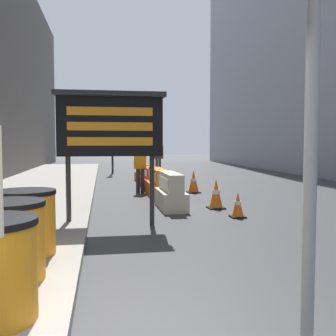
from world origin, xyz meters
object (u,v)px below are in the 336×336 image
message_board (110,126)px  jersey_barrier_orange_near (158,184)px  jersey_barrier_red_striped (149,179)px  traffic_cone_far (194,182)px  pedestrian_passerby (158,155)px  barrel_drum_middle (7,241)px  traffic_light_near_curb (112,121)px  traffic_cone_mid (238,205)px  jersey_barrier_cream (171,193)px  jersey_barrier_orange_far (143,174)px  traffic_cone_near (216,194)px  barrel_drum_back (25,222)px  pedestrian_worker (140,163)px

message_board → jersey_barrier_orange_near: size_ratio=1.30×
jersey_barrier_red_striped → traffic_cone_far: size_ratio=2.68×
pedestrian_passerby → traffic_cone_far: bearing=-104.5°
barrel_drum_middle → jersey_barrier_orange_near: 8.41m
traffic_light_near_curb → jersey_barrier_orange_near: bearing=-83.3°
traffic_cone_mid → jersey_barrier_cream: bearing=130.7°
message_board → barrel_drum_middle: bearing=-110.0°
jersey_barrier_cream → traffic_cone_far: jersey_barrier_cream is taller
message_board → traffic_cone_mid: size_ratio=4.62×
jersey_barrier_orange_far → traffic_cone_near: jersey_barrier_orange_far is taller
barrel_drum_middle → traffic_light_near_curb: (1.65, 18.09, 2.41)m
traffic_light_near_curb → barrel_drum_back: bearing=-95.5°
message_board → barrel_drum_back: bearing=-117.8°
traffic_cone_mid → barrel_drum_back: bearing=-145.1°
jersey_barrier_orange_far → traffic_cone_far: 4.48m
traffic_cone_far → barrel_drum_middle: bearing=-116.0°
jersey_barrier_cream → jersey_barrier_red_striped: bearing=90.0°
jersey_barrier_orange_near → traffic_cone_far: (1.35, 0.73, -0.01)m
traffic_light_near_curb → jersey_barrier_orange_far: bearing=-76.9°
jersey_barrier_orange_near → pedestrian_worker: pedestrian_worker is taller
traffic_light_near_curb → pedestrian_passerby: bearing=-32.2°
jersey_barrier_orange_near → traffic_cone_mid: size_ratio=3.56×
barrel_drum_middle → message_board: message_board is taller
jersey_barrier_orange_near → jersey_barrier_orange_far: (0.00, 5.00, -0.04)m
traffic_cone_near → traffic_cone_mid: (0.13, -1.32, -0.09)m
jersey_barrier_orange_near → pedestrian_passerby: 8.77m
barrel_drum_middle → jersey_barrier_orange_far: barrel_drum_middle is taller
jersey_barrier_cream → jersey_barrier_red_striped: 4.91m
traffic_cone_mid → traffic_light_near_curb: bearing=100.1°
jersey_barrier_red_striped → traffic_cone_near: (1.18, -5.12, 0.02)m
barrel_drum_middle → jersey_barrier_red_striped: size_ratio=0.43×
message_board → traffic_light_near_curb: size_ratio=0.66×
jersey_barrier_red_striped → traffic_cone_far: jersey_barrier_red_striped is taller
message_board → traffic_light_near_curb: bearing=88.4°
traffic_cone_mid → traffic_cone_far: 4.67m
pedestrian_worker → jersey_barrier_cream: bearing=36.3°
jersey_barrier_red_striped → pedestrian_worker: bearing=-108.4°
barrel_drum_middle → jersey_barrier_cream: 6.20m
traffic_cone_mid → traffic_light_near_curb: size_ratio=0.14×
barrel_drum_middle → traffic_cone_mid: barrel_drum_middle is taller
jersey_barrier_orange_near → traffic_cone_near: size_ratio=2.74×
barrel_drum_back → traffic_light_near_curb: 17.27m
barrel_drum_back → jersey_barrier_red_striped: size_ratio=0.43×
jersey_barrier_cream → jersey_barrier_orange_near: (0.00, 2.41, -0.02)m
jersey_barrier_orange_near → traffic_cone_mid: (1.31, -3.94, -0.11)m
pedestrian_passerby → jersey_barrier_cream: bearing=-111.7°
message_board → traffic_cone_far: size_ratio=3.48×
jersey_barrier_red_striped → traffic_cone_mid: bearing=-78.5°
jersey_barrier_red_striped → traffic_light_near_curb: size_ratio=0.51×
traffic_light_near_curb → pedestrian_passerby: 3.46m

